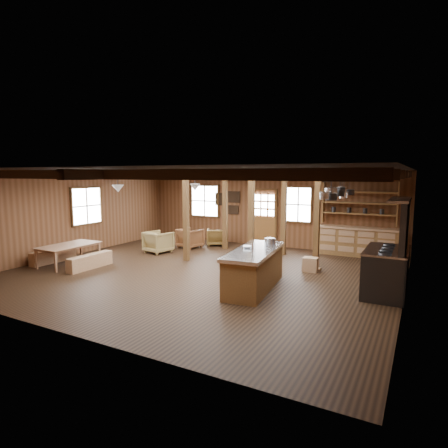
{
  "coord_description": "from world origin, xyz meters",
  "views": [
    {
      "loc": [
        5.24,
        -8.56,
        2.69
      ],
      "look_at": [
        0.04,
        1.18,
        1.21
      ],
      "focal_mm": 30.0,
      "sensor_mm": 36.0,
      "label": 1
    }
  ],
  "objects": [
    {
      "name": "counter_pot",
      "position": [
        1.94,
        0.06,
        1.02
      ],
      "size": [
        0.28,
        0.28,
        0.17
      ],
      "primitive_type": "cylinder",
      "color": "silver",
      "rests_on": "kitchen_island"
    },
    {
      "name": "kitchen_island",
      "position": [
        1.84,
        -0.67,
        0.48
      ],
      "size": [
        1.18,
        2.59,
        1.2
      ],
      "rotation": [
        0.0,
        0.0,
        0.12
      ],
      "color": "brown",
      "rests_on": "floor"
    },
    {
      "name": "armchair_c",
      "position": [
        -2.71,
        1.53,
        0.37
      ],
      "size": [
        0.95,
        0.97,
        0.74
      ],
      "primitive_type": "imported",
      "rotation": [
        0.0,
        0.0,
        2.93
      ],
      "color": "olive",
      "rests_on": "floor"
    },
    {
      "name": "pot_rack",
      "position": [
        3.49,
        0.36,
        2.28
      ],
      "size": [
        0.38,
        3.0,
        0.44
      ],
      "color": "#2C2C2E",
      "rests_on": "ceiling"
    },
    {
      "name": "armchair_a",
      "position": [
        -1.61,
        3.63,
        0.32
      ],
      "size": [
        0.92,
        0.93,
        0.63
      ],
      "primitive_type": "imported",
      "rotation": [
        0.0,
        0.0,
        3.62
      ],
      "color": "brown",
      "rests_on": "floor"
    },
    {
      "name": "back_door",
      "position": [
        0.0,
        4.45,
        0.88
      ],
      "size": [
        1.02,
        0.08,
        2.15
      ],
      "color": "brown",
      "rests_on": "floor"
    },
    {
      "name": "dining_table",
      "position": [
        -3.9,
        -1.14,
        0.31
      ],
      "size": [
        0.98,
        1.75,
        0.61
      ],
      "primitive_type": "imported",
      "rotation": [
        0.0,
        0.0,
        1.58
      ],
      "color": "#9C6947",
      "rests_on": "floor"
    },
    {
      "name": "window_back_left",
      "position": [
        -2.6,
        4.46,
        1.6
      ],
      "size": [
        1.32,
        0.06,
        1.32
      ],
      "color": "white",
      "rests_on": "wall_back"
    },
    {
      "name": "back_counter",
      "position": [
        3.4,
        4.2,
        0.6
      ],
      "size": [
        2.55,
        0.6,
        2.45
      ],
      "color": "brown",
      "rests_on": "floor"
    },
    {
      "name": "bowl",
      "position": [
        1.63,
        -0.62,
        0.97
      ],
      "size": [
        0.33,
        0.33,
        0.06
      ],
      "primitive_type": "imported",
      "rotation": [
        0.0,
        0.0,
        0.44
      ],
      "color": "silver",
      "rests_on": "kitchen_island"
    },
    {
      "name": "ceiling_joists",
      "position": [
        0.0,
        0.18,
        2.68
      ],
      "size": [
        9.8,
        8.82,
        0.18
      ],
      "color": "black",
      "rests_on": "ceiling"
    },
    {
      "name": "room",
      "position": [
        0.0,
        0.0,
        1.4
      ],
      "size": [
        10.04,
        9.04,
        2.84
      ],
      "color": "black",
      "rests_on": "ground"
    },
    {
      "name": "pendant_lamps",
      "position": [
        -2.25,
        1.0,
        2.25
      ],
      "size": [
        1.86,
        2.36,
        0.66
      ],
      "color": "#2C2C2E",
      "rests_on": "ceiling"
    },
    {
      "name": "step_stool",
      "position": [
        2.59,
        1.48,
        0.2
      ],
      "size": [
        0.47,
        0.34,
        0.4
      ],
      "primitive_type": "cube",
      "rotation": [
        0.0,
        0.0,
        0.06
      ],
      "color": "#936843",
      "rests_on": "floor"
    },
    {
      "name": "notice_boards",
      "position": [
        -1.5,
        4.46,
        1.64
      ],
      "size": [
        1.08,
        0.03,
        0.9
      ],
      "color": "beige",
      "rests_on": "wall_back"
    },
    {
      "name": "bench_aisle",
      "position": [
        -3.08,
        -1.14,
        0.2
      ],
      "size": [
        0.27,
        1.47,
        0.4
      ],
      "primitive_type": "cube",
      "color": "#936843",
      "rests_on": "floor"
    },
    {
      "name": "armchair_b",
      "position": [
        -2.21,
        2.75,
        0.36
      ],
      "size": [
        0.9,
        0.92,
        0.71
      ],
      "primitive_type": "imported",
      "rotation": [
        0.0,
        0.0,
        2.93
      ],
      "color": "brown",
      "rests_on": "floor"
    },
    {
      "name": "timber_posts",
      "position": [
        0.52,
        2.08,
        1.4
      ],
      "size": [
        3.95,
        2.35,
        2.8
      ],
      "color": "#4D2F16",
      "rests_on": "floor"
    },
    {
      "name": "bench_wall",
      "position": [
        -4.65,
        -1.14,
        0.2
      ],
      "size": [
        0.28,
        1.48,
        0.41
      ],
      "primitive_type": "cube",
      "color": "#936843",
      "rests_on": "floor"
    },
    {
      "name": "window_back_right",
      "position": [
        1.3,
        4.46,
        1.6
      ],
      "size": [
        1.02,
        0.06,
        1.32
      ],
      "color": "white",
      "rests_on": "wall_back"
    },
    {
      "name": "window_left",
      "position": [
        -4.96,
        0.5,
        1.6
      ],
      "size": [
        0.14,
        1.24,
        1.32
      ],
      "color": "white",
      "rests_on": "wall_back"
    },
    {
      "name": "commercial_range",
      "position": [
        4.64,
        0.35,
        0.68
      ],
      "size": [
        0.9,
        1.75,
        2.16
      ],
      "color": "#2C2C2E",
      "rests_on": "floor"
    }
  ]
}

